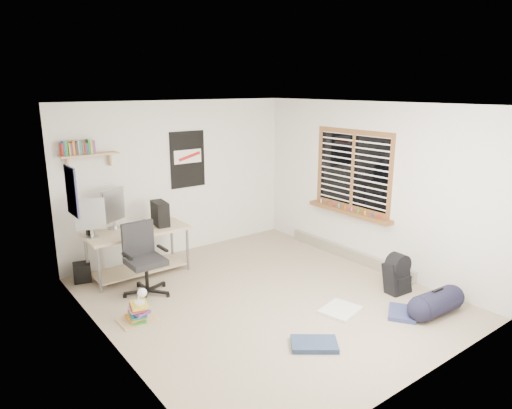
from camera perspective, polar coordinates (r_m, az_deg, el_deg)
floor at (r=6.15m, az=1.06°, el=-11.60°), size 4.00×4.50×0.01m
ceiling at (r=5.53m, az=1.18°, el=12.46°), size 4.00×4.50×0.01m
back_wall at (r=7.57m, az=-9.53°, el=3.24°), size 4.00×0.01×2.50m
left_wall at (r=4.79m, az=-18.14°, el=-3.91°), size 0.01×4.50×2.50m
right_wall at (r=7.10m, az=13.94°, el=2.27°), size 0.01×4.50×2.50m
desk at (r=6.91m, az=-14.47°, el=-5.73°), size 1.49×0.72×0.66m
monitor_left at (r=6.60m, az=-19.92°, el=-2.39°), size 0.41×0.24×0.44m
monitor_right at (r=6.91m, az=-17.33°, el=-1.27°), size 0.43×0.31×0.48m
pc_tower at (r=6.93m, az=-11.89°, el=-1.23°), size 0.22×0.40×0.39m
keyboard at (r=6.54m, az=-16.58°, el=-4.20°), size 0.38×0.14×0.02m
speaker_left at (r=6.71m, az=-20.03°, el=-3.33°), size 0.09×0.09×0.17m
speaker_right at (r=6.83m, az=-13.77°, el=-2.57°), size 0.11×0.11×0.16m
office_chair at (r=6.22m, az=-13.63°, el=-6.75°), size 0.64×0.64×0.98m
wall_shelf at (r=6.83m, az=-20.12°, el=5.87°), size 0.80×0.22×0.24m
poster_back_wall at (r=7.56m, az=-8.53°, el=5.59°), size 0.62×0.03×0.92m
poster_left_wall at (r=5.84m, az=-22.08°, el=1.56°), size 0.02×0.42×0.60m
window at (r=7.21m, az=11.91°, el=4.19°), size 0.10×1.50×1.26m
baseboard_heater at (r=7.57m, az=11.40°, el=-5.99°), size 0.08×2.50×0.18m
backpack at (r=6.52m, az=17.19°, el=-8.74°), size 0.35×0.29×0.44m
duffel_bag at (r=6.08m, az=21.59°, el=-11.50°), size 0.33×0.33×0.61m
tshirt at (r=5.88m, az=10.49°, el=-12.87°), size 0.55×0.49×0.04m
jeans_a at (r=5.15m, az=7.29°, el=-16.91°), size 0.58×0.55×0.05m
jeans_b at (r=5.99m, az=17.81°, el=-12.78°), size 0.53×0.50×0.05m
book_stack at (r=5.72m, az=-14.57°, el=-12.50°), size 0.55×0.50×0.31m
desk_lamp at (r=5.61m, az=-14.45°, el=-10.44°), size 0.14×0.21×0.20m
subwoofer at (r=7.02m, az=-20.92°, el=-7.90°), size 0.28×0.28×0.26m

